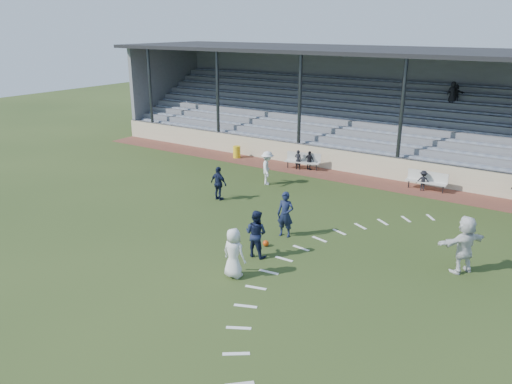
{
  "coord_description": "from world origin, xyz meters",
  "views": [
    {
      "loc": [
        10.89,
        -14.0,
        7.98
      ],
      "look_at": [
        0.0,
        2.5,
        1.3
      ],
      "focal_mm": 35.0,
      "sensor_mm": 36.0,
      "label": 1
    }
  ],
  "objects_px": {
    "player_navy_lead": "(285,214)",
    "trash_bin": "(237,152)",
    "bench_right": "(427,179)",
    "player_white_lead": "(234,253)",
    "football": "(266,243)",
    "bench_left": "(303,159)"
  },
  "relations": [
    {
      "from": "player_navy_lead",
      "to": "trash_bin",
      "type": "bearing_deg",
      "value": 125.52
    },
    {
      "from": "bench_right",
      "to": "player_white_lead",
      "type": "xyz_separation_m",
      "value": [
        -2.78,
        -12.73,
        0.27
      ]
    },
    {
      "from": "football",
      "to": "player_white_lead",
      "type": "relative_size",
      "value": 0.14
    },
    {
      "from": "bench_left",
      "to": "bench_right",
      "type": "distance_m",
      "value": 7.02
    },
    {
      "from": "football",
      "to": "player_navy_lead",
      "type": "height_order",
      "value": "player_navy_lead"
    },
    {
      "from": "bench_left",
      "to": "bench_right",
      "type": "bearing_deg",
      "value": -12.54
    },
    {
      "from": "trash_bin",
      "to": "player_navy_lead",
      "type": "xyz_separation_m",
      "value": [
        8.66,
        -8.84,
        0.52
      ]
    },
    {
      "from": "bench_left",
      "to": "player_white_lead",
      "type": "relative_size",
      "value": 1.19
    },
    {
      "from": "trash_bin",
      "to": "player_white_lead",
      "type": "bearing_deg",
      "value": -54.82
    },
    {
      "from": "football",
      "to": "player_navy_lead",
      "type": "bearing_deg",
      "value": 84.44
    },
    {
      "from": "bench_right",
      "to": "player_white_lead",
      "type": "relative_size",
      "value": 1.17
    },
    {
      "from": "bench_right",
      "to": "trash_bin",
      "type": "bearing_deg",
      "value": -179.77
    },
    {
      "from": "bench_left",
      "to": "football",
      "type": "xyz_separation_m",
      "value": [
        3.85,
        -10.08,
        -0.47
      ]
    },
    {
      "from": "football",
      "to": "trash_bin",
      "type": "bearing_deg",
      "value": 130.28
    },
    {
      "from": "player_white_lead",
      "to": "player_navy_lead",
      "type": "relative_size",
      "value": 0.94
    },
    {
      "from": "bench_left",
      "to": "trash_bin",
      "type": "bearing_deg",
      "value": 167.1
    },
    {
      "from": "bench_right",
      "to": "trash_bin",
      "type": "distance_m",
      "value": 11.71
    },
    {
      "from": "bench_left",
      "to": "football",
      "type": "distance_m",
      "value": 10.8
    },
    {
      "from": "player_white_lead",
      "to": "player_navy_lead",
      "type": "distance_m",
      "value": 3.84
    },
    {
      "from": "bench_left",
      "to": "player_navy_lead",
      "type": "bearing_deg",
      "value": -78.83
    },
    {
      "from": "bench_left",
      "to": "player_navy_lead",
      "type": "distance_m",
      "value": 9.7
    },
    {
      "from": "bench_left",
      "to": "bench_right",
      "type": "height_order",
      "value": "same"
    }
  ]
}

